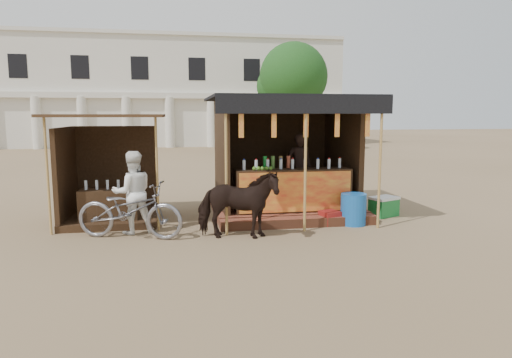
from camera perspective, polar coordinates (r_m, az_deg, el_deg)
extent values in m
plane|color=#846B4C|center=(7.79, 2.04, -9.69)|extent=(120.00, 120.00, 0.00)
cube|color=brown|center=(11.28, 3.36, -3.52)|extent=(3.40, 2.80, 0.22)
cube|color=brown|center=(9.82, 5.43, -5.36)|extent=(3.40, 0.35, 0.20)
cube|color=#392414|center=(10.27, 4.60, -1.37)|extent=(2.60, 0.55, 0.95)
cube|color=red|center=(10.00, 5.00, -1.63)|extent=(2.50, 0.02, 0.88)
cube|color=#392414|center=(12.31, 2.09, 3.86)|extent=(3.00, 0.12, 2.50)
cube|color=#392414|center=(10.84, -4.33, 3.27)|extent=(0.12, 2.50, 2.50)
cube|color=#392414|center=(11.52, 10.71, 3.43)|extent=(0.12, 2.50, 2.50)
cube|color=black|center=(10.86, 3.73, 10.04)|extent=(3.60, 3.60, 0.06)
cube|color=black|center=(9.14, 6.36, 9.25)|extent=(3.60, 0.06, 0.36)
cylinder|color=tan|center=(8.91, -3.75, 1.61)|extent=(0.06, 0.06, 2.75)
cylinder|color=tan|center=(9.22, 6.19, 1.80)|extent=(0.06, 0.06, 2.75)
cylinder|color=tan|center=(9.78, 15.24, 1.92)|extent=(0.06, 0.06, 2.75)
cube|color=red|center=(8.89, -1.86, 6.94)|extent=(0.10, 0.02, 0.55)
cube|color=red|center=(9.01, 2.27, 6.95)|extent=(0.10, 0.02, 0.55)
cube|color=red|center=(9.17, 6.27, 6.93)|extent=(0.10, 0.02, 0.55)
cube|color=red|center=(9.37, 10.12, 6.88)|extent=(0.10, 0.02, 0.55)
cube|color=red|center=(9.61, 13.80, 6.80)|extent=(0.10, 0.02, 0.55)
imported|color=black|center=(11.33, 5.43, 1.41)|extent=(0.69, 0.53, 1.69)
cube|color=#392414|center=(10.81, -17.44, -4.59)|extent=(2.00, 2.00, 0.15)
cube|color=#392414|center=(11.58, -17.04, 1.15)|extent=(1.90, 0.10, 2.10)
cube|color=#392414|center=(10.81, -22.66, 0.41)|extent=(0.10, 1.90, 2.10)
cube|color=#472D19|center=(10.46, -18.05, 7.55)|extent=(2.40, 2.40, 0.06)
cylinder|color=tan|center=(9.81, -24.60, 0.31)|extent=(0.05, 0.05, 2.35)
cylinder|color=tan|center=(9.49, -12.26, 0.63)|extent=(0.05, 0.05, 2.35)
cube|color=#392414|center=(10.26, -17.88, -3.42)|extent=(1.20, 0.50, 0.80)
imported|color=black|center=(8.72, -2.30, -3.24)|extent=(1.69, 1.01, 1.33)
imported|color=gray|center=(9.10, -15.49, -3.79)|extent=(2.22, 1.33, 1.10)
imported|color=white|center=(9.43, -15.15, -1.64)|extent=(0.93, 0.80, 1.66)
cylinder|color=#1658A9|center=(10.11, 12.07, -3.71)|extent=(0.72, 0.72, 0.68)
cube|color=maroon|center=(10.05, 9.20, -4.81)|extent=(0.46, 0.46, 0.30)
cube|color=#1B7A32|center=(11.16, 15.68, -3.46)|extent=(0.74, 0.63, 0.40)
cube|color=white|center=(11.12, 15.72, -2.30)|extent=(0.76, 0.66, 0.06)
cube|color=silver|center=(37.29, -10.72, 10.45)|extent=(26.00, 7.00, 8.00)
cube|color=silver|center=(33.69, -10.79, 10.20)|extent=(26.00, 0.50, 0.40)
cube|color=silver|center=(34.23, -10.99, 17.49)|extent=(26.00, 0.30, 0.25)
cylinder|color=silver|center=(34.97, -25.71, 6.35)|extent=(0.70, 0.70, 3.60)
cylinder|color=silver|center=(34.28, -20.85, 6.60)|extent=(0.70, 0.70, 3.60)
cylinder|color=silver|center=(33.84, -15.82, 6.81)|extent=(0.70, 0.70, 3.60)
cylinder|color=silver|center=(33.66, -10.70, 6.97)|extent=(0.70, 0.70, 3.60)
cylinder|color=silver|center=(33.76, -5.57, 7.08)|extent=(0.70, 0.70, 3.60)
cylinder|color=silver|center=(34.11, -0.50, 7.12)|extent=(0.70, 0.70, 3.60)
cylinder|color=silver|center=(34.73, 4.43, 7.12)|extent=(0.70, 0.70, 3.60)
cylinder|color=silver|center=(35.58, 9.15, 7.06)|extent=(0.70, 0.70, 3.60)
cylinder|color=#382314|center=(30.21, 4.65, 7.35)|extent=(0.50, 0.50, 4.00)
sphere|color=#1F521C|center=(30.31, 4.71, 12.65)|extent=(4.40, 4.40, 4.40)
sphere|color=#1F521C|center=(30.66, 2.93, 11.49)|extent=(2.99, 2.99, 2.99)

